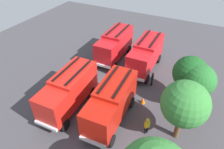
% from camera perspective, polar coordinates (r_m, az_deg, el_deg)
% --- Properties ---
extents(ground_plane, '(47.17, 47.17, 0.00)m').
position_cam_1_polar(ground_plane, '(23.34, 0.00, -2.76)').
color(ground_plane, '#423F44').
extents(fire_truck_0, '(7.22, 2.81, 3.88)m').
position_cam_1_polar(fire_truck_0, '(26.93, 0.76, 8.61)').
color(fire_truck_0, red).
rests_on(fire_truck_0, ground).
extents(fire_truck_1, '(7.27, 2.92, 3.88)m').
position_cam_1_polar(fire_truck_1, '(19.73, -12.20, -4.33)').
color(fire_truck_1, red).
rests_on(fire_truck_1, ground).
extents(fire_truck_2, '(7.21, 2.77, 3.88)m').
position_cam_1_polar(fire_truck_2, '(25.06, 9.55, 5.75)').
color(fire_truck_2, red).
rests_on(fire_truck_2, ground).
extents(fire_truck_3, '(7.30, 3.02, 3.88)m').
position_cam_1_polar(fire_truck_3, '(18.11, -0.24, -7.75)').
color(fire_truck_3, red).
rests_on(fire_truck_3, ground).
extents(firefighter_1, '(0.48, 0.45, 1.75)m').
position_cam_1_polar(firefighter_1, '(18.08, 9.88, -14.06)').
color(firefighter_1, black).
rests_on(firefighter_1, ground).
extents(firefighter_2, '(0.45, 0.30, 1.60)m').
position_cam_1_polar(firefighter_2, '(23.16, 11.35, -1.17)').
color(firefighter_2, black).
rests_on(firefighter_2, ground).
extents(tree_0, '(3.31, 3.31, 5.14)m').
position_cam_1_polar(tree_0, '(20.62, 21.23, 0.37)').
color(tree_0, brown).
rests_on(tree_0, ground).
extents(tree_1, '(3.20, 3.20, 4.96)m').
position_cam_1_polar(tree_1, '(20.13, 23.22, -1.59)').
color(tree_1, brown).
rests_on(tree_1, ground).
extents(tree_2, '(3.74, 3.74, 5.80)m').
position_cam_1_polar(tree_2, '(16.42, 19.98, -7.88)').
color(tree_2, brown).
rests_on(tree_2, ground).
extents(traffic_cone_0, '(0.47, 0.47, 0.67)m').
position_cam_1_polar(traffic_cone_0, '(21.10, 8.76, -7.26)').
color(traffic_cone_0, '#F2600C').
rests_on(traffic_cone_0, ground).
extents(traffic_cone_1, '(0.45, 0.45, 0.65)m').
position_cam_1_polar(traffic_cone_1, '(27.83, -4.36, 5.16)').
color(traffic_cone_1, '#F2600C').
rests_on(traffic_cone_1, ground).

